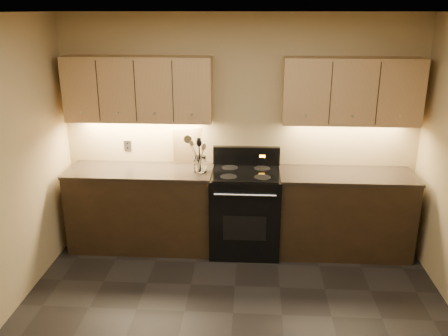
{
  "coord_description": "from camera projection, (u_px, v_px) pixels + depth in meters",
  "views": [
    {
      "loc": [
        0.15,
        -3.21,
        2.63
      ],
      "look_at": [
        -0.14,
        1.45,
        1.05
      ],
      "focal_mm": 38.0,
      "sensor_mm": 36.0,
      "label": 1
    }
  ],
  "objects": [
    {
      "name": "utensil_crock",
      "position": [
        200.0,
        165.0,
        5.18
      ],
      "size": [
        0.15,
        0.15,
        0.17
      ],
      "color": "white",
      "rests_on": "counter_left"
    },
    {
      "name": "counter_left",
      "position": [
        142.0,
        208.0,
        5.41
      ],
      "size": [
        1.62,
        0.62,
        0.93
      ],
      "color": "black",
      "rests_on": "ground"
    },
    {
      "name": "ceiling",
      "position": [
        232.0,
        13.0,
        3.06
      ],
      "size": [
        4.0,
        4.0,
        0.0
      ],
      "primitive_type": "plane",
      "rotation": [
        3.14,
        0.0,
        0.0
      ],
      "color": "silver",
      "rests_on": "wall_back"
    },
    {
      "name": "stove",
      "position": [
        245.0,
        210.0,
        5.32
      ],
      "size": [
        0.76,
        0.68,
        1.14
      ],
      "color": "black",
      "rests_on": "ground"
    },
    {
      "name": "counter_right",
      "position": [
        344.0,
        213.0,
        5.28
      ],
      "size": [
        1.46,
        0.62,
        0.93
      ],
      "color": "black",
      "rests_on": "ground"
    },
    {
      "name": "upper_cab_right",
      "position": [
        352.0,
        91.0,
        4.99
      ],
      "size": [
        1.44,
        0.3,
        0.7
      ],
      "primitive_type": "cube",
      "color": "tan",
      "rests_on": "wall_back"
    },
    {
      "name": "wall_back",
      "position": [
        240.0,
        132.0,
        5.36
      ],
      "size": [
        4.0,
        0.04,
        2.6
      ],
      "primitive_type": "cube",
      "color": "tan",
      "rests_on": "ground"
    },
    {
      "name": "black_turner",
      "position": [
        200.0,
        154.0,
        5.13
      ],
      "size": [
        0.11,
        0.14,
        0.38
      ],
      "primitive_type": null,
      "rotation": [
        -0.12,
        -0.01,
        0.23
      ],
      "color": "black",
      "rests_on": "utensil_crock"
    },
    {
      "name": "black_spoon",
      "position": [
        199.0,
        154.0,
        5.16
      ],
      "size": [
        0.08,
        0.12,
        0.36
      ],
      "primitive_type": null,
      "rotation": [
        0.17,
        0.04,
        -0.07
      ],
      "color": "black",
      "rests_on": "utensil_crock"
    },
    {
      "name": "cutting_board",
      "position": [
        187.0,
        146.0,
        5.42
      ],
      "size": [
        0.33,
        0.15,
        0.42
      ],
      "primitive_type": "cube",
      "rotation": [
        0.09,
        0.0,
        0.3
      ],
      "color": "tan",
      "rests_on": "counter_left"
    },
    {
      "name": "steel_skimmer",
      "position": [
        202.0,
        153.0,
        5.13
      ],
      "size": [
        0.26,
        0.14,
        0.4
      ],
      "primitive_type": null,
      "rotation": [
        -0.08,
        -0.44,
        -0.05
      ],
      "color": "silver",
      "rests_on": "utensil_crock"
    },
    {
      "name": "upper_cab_left",
      "position": [
        138.0,
        89.0,
        5.13
      ],
      "size": [
        1.6,
        0.3,
        0.7
      ],
      "primitive_type": "cube",
      "color": "tan",
      "rests_on": "wall_back"
    },
    {
      "name": "outlet_plate",
      "position": [
        128.0,
        146.0,
        5.49
      ],
      "size": [
        0.08,
        0.01,
        0.12
      ],
      "primitive_type": "cube",
      "color": "#B2B5BA",
      "rests_on": "wall_back"
    },
    {
      "name": "steel_spatula",
      "position": [
        202.0,
        154.0,
        5.15
      ],
      "size": [
        0.23,
        0.13,
        0.38
      ],
      "primitive_type": null,
      "rotation": [
        0.18,
        -0.3,
        -0.4
      ],
      "color": "silver",
      "rests_on": "utensil_crock"
    },
    {
      "name": "wooden_spoon",
      "position": [
        198.0,
        157.0,
        5.14
      ],
      "size": [
        0.13,
        0.09,
        0.31
      ],
      "primitive_type": null,
      "rotation": [
        -0.01,
        0.24,
        0.23
      ],
      "color": "tan",
      "rests_on": "utensil_crock"
    }
  ]
}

